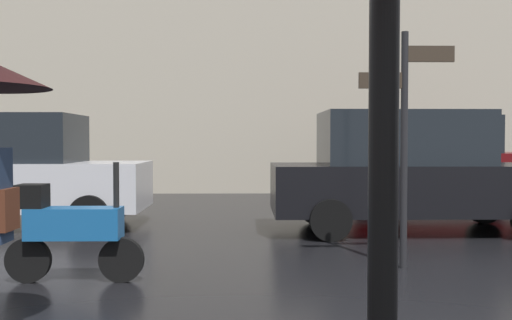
{
  "coord_description": "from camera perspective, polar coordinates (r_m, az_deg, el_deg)",
  "views": [
    {
      "loc": [
        -0.07,
        -2.69,
        1.45
      ],
      "look_at": [
        0.06,
        4.47,
        1.21
      ],
      "focal_mm": 40.31,
      "sensor_mm": 36.0,
      "label": 1
    }
  ],
  "objects": [
    {
      "name": "parked_scooter",
      "position": [
        6.22,
        -17.97,
        -6.48
      ],
      "size": [
        1.41,
        0.32,
        1.23
      ],
      "rotation": [
        0.0,
        0.0,
        -0.02
      ],
      "color": "black",
      "rests_on": "ground"
    },
    {
      "name": "parked_car_distant",
      "position": [
        13.1,
        17.79,
        -0.17
      ],
      "size": [
        4.35,
        1.96,
        1.99
      ],
      "rotation": [
        0.0,
        0.0,
        3.28
      ],
      "color": "#590C0F",
      "rests_on": "ground"
    },
    {
      "name": "parked_car_left",
      "position": [
        9.51,
        15.05,
        -1.13
      ],
      "size": [
        4.56,
        1.92,
        1.92
      ],
      "rotation": [
        0.0,
        0.0,
        0.27
      ],
      "color": "black",
      "rests_on": "ground"
    },
    {
      "name": "street_signpost",
      "position": [
        6.73,
        14.55,
        3.43
      ],
      "size": [
        1.08,
        0.08,
        2.69
      ],
      "color": "black",
      "rests_on": "ground"
    },
    {
      "name": "parked_car_right",
      "position": [
        10.45,
        -22.54,
        -1.0
      ],
      "size": [
        4.12,
        1.82,
        1.9
      ],
      "rotation": [
        0.0,
        0.0,
        3.12
      ],
      "color": "silver",
      "rests_on": "ground"
    }
  ]
}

